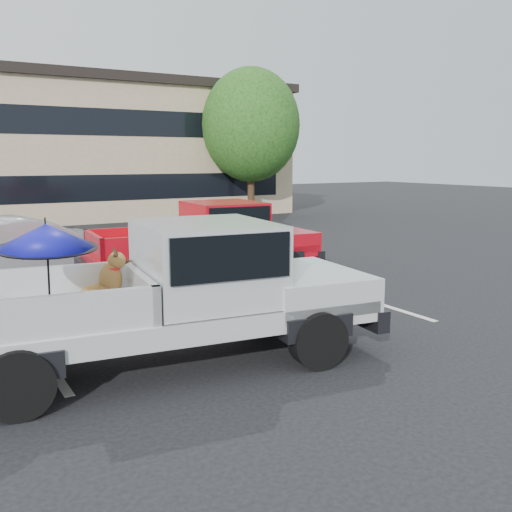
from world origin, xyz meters
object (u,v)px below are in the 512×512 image
(silver_pickup, at_px, (189,285))
(red_pickup, at_px, (218,237))
(tree_back, at_px, (130,127))
(silver_sedan, at_px, (28,246))
(tree_right, at_px, (251,125))

(silver_pickup, bearing_deg, red_pickup, 65.76)
(tree_back, height_order, red_pickup, tree_back)
(silver_sedan, bearing_deg, silver_pickup, 175.13)
(tree_right, relative_size, silver_sedan, 1.62)
(tree_back, distance_m, silver_pickup, 25.45)
(silver_sedan, bearing_deg, tree_right, -63.34)
(tree_back, xyz_separation_m, silver_sedan, (-8.18, -16.80, -3.72))
(red_pickup, bearing_deg, tree_right, 60.74)
(tree_back, relative_size, silver_pickup, 1.21)
(tree_back, bearing_deg, silver_sedan, -115.97)
(tree_right, bearing_deg, silver_sedan, -141.80)
(tree_back, bearing_deg, tree_right, -69.44)
(tree_right, distance_m, silver_sedan, 14.66)
(tree_right, relative_size, silver_pickup, 1.15)
(tree_back, bearing_deg, red_pickup, -103.18)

